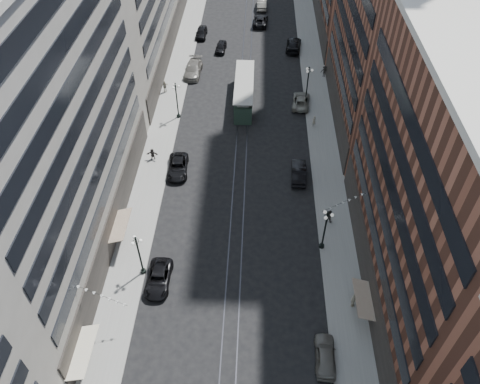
# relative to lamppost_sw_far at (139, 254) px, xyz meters

# --- Properties ---
(ground) EXTENTS (220.00, 220.00, 0.00)m
(ground) POSITION_rel_lamppost_sw_far_xyz_m (9.20, 32.00, -3.10)
(ground) COLOR black
(ground) RESTS_ON ground
(sidewalk_west) EXTENTS (4.00, 180.00, 0.15)m
(sidewalk_west) POSITION_rel_lamppost_sw_far_xyz_m (-1.80, 42.00, -3.02)
(sidewalk_west) COLOR gray
(sidewalk_west) RESTS_ON ground
(sidewalk_east) EXTENTS (4.00, 180.00, 0.15)m
(sidewalk_east) POSITION_rel_lamppost_sw_far_xyz_m (20.20, 42.00, -3.02)
(sidewalk_east) COLOR gray
(sidewalk_east) RESTS_ON ground
(rail_west) EXTENTS (0.12, 180.00, 0.02)m
(rail_west) POSITION_rel_lamppost_sw_far_xyz_m (8.50, 42.00, -3.09)
(rail_west) COLOR #2D2D33
(rail_west) RESTS_ON ground
(rail_east) EXTENTS (0.12, 180.00, 0.02)m
(rail_east) POSITION_rel_lamppost_sw_far_xyz_m (9.90, 42.00, -3.09)
(rail_east) COLOR #2D2D33
(rail_east) RESTS_ON ground
(building_west_mid) EXTENTS (8.00, 36.00, 28.00)m
(building_west_mid) POSITION_rel_lamppost_sw_far_xyz_m (-7.80, 5.00, 10.90)
(building_west_mid) COLOR #9C968A
(building_west_mid) RESTS_ON ground
(building_east_mid) EXTENTS (8.00, 30.00, 24.00)m
(building_east_mid) POSITION_rel_lamppost_sw_far_xyz_m (26.20, -0.00, 8.90)
(building_east_mid) COLOR brown
(building_east_mid) RESTS_ON ground
(lamppost_sw_far) EXTENTS (1.03, 1.14, 5.52)m
(lamppost_sw_far) POSITION_rel_lamppost_sw_far_xyz_m (0.00, 0.00, 0.00)
(lamppost_sw_far) COLOR black
(lamppost_sw_far) RESTS_ON sidewalk_west
(lamppost_sw_mid) EXTENTS (1.03, 1.14, 5.52)m
(lamppost_sw_mid) POSITION_rel_lamppost_sw_far_xyz_m (0.00, 27.00, 0.00)
(lamppost_sw_mid) COLOR black
(lamppost_sw_mid) RESTS_ON sidewalk_west
(lamppost_se_far) EXTENTS (1.03, 1.14, 5.52)m
(lamppost_se_far) POSITION_rel_lamppost_sw_far_xyz_m (18.40, 4.00, 0.00)
(lamppost_se_far) COLOR black
(lamppost_se_far) RESTS_ON sidewalk_east
(lamppost_se_mid) EXTENTS (1.03, 1.14, 5.52)m
(lamppost_se_mid) POSITION_rel_lamppost_sw_far_xyz_m (18.40, 32.00, 0.00)
(lamppost_se_mid) COLOR black
(lamppost_se_mid) RESTS_ON sidewalk_east
(streetcar) EXTENTS (2.71, 12.24, 3.39)m
(streetcar) POSITION_rel_lamppost_sw_far_xyz_m (9.20, 31.59, -1.53)
(streetcar) COLOR #263D2F
(streetcar) RESTS_ON ground
(car_2) EXTENTS (2.36, 5.01, 1.38)m
(car_2) POSITION_rel_lamppost_sw_far_xyz_m (1.79, -1.11, -2.40)
(car_2) COLOR black
(car_2) RESTS_ON ground
(car_4) EXTENTS (1.96, 4.48, 1.50)m
(car_4) POSITION_rel_lamppost_sw_far_xyz_m (17.60, -8.56, -2.34)
(car_4) COLOR #626057
(car_4) RESTS_ON ground
(pedestrian_2) EXTENTS (0.87, 0.69, 1.57)m
(pedestrian_2) POSITION_rel_lamppost_sw_far_xyz_m (-3.19, 5.06, -2.16)
(pedestrian_2) COLOR black
(pedestrian_2) RESTS_ON sidewalk_west
(pedestrian_4) EXTENTS (0.81, 1.15, 1.78)m
(pedestrian_4) POSITION_rel_lamppost_sw_far_xyz_m (20.70, -3.05, -2.05)
(pedestrian_4) COLOR beige
(pedestrian_4) RESTS_ON sidewalk_east
(car_7) EXTENTS (2.73, 5.39, 1.46)m
(car_7) POSITION_rel_lamppost_sw_far_xyz_m (1.46, 15.57, -2.37)
(car_7) COLOR black
(car_7) RESTS_ON ground
(car_8) EXTENTS (2.78, 6.23, 1.78)m
(car_8) POSITION_rel_lamppost_sw_far_xyz_m (0.80, 39.01, -2.21)
(car_8) COLOR #67645C
(car_8) RESTS_ON ground
(car_9) EXTENTS (2.01, 4.67, 1.57)m
(car_9) POSITION_rel_lamppost_sw_far_xyz_m (0.80, 52.07, -2.31)
(car_9) COLOR black
(car_9) RESTS_ON ground
(car_10) EXTENTS (1.95, 5.00, 1.62)m
(car_10) POSITION_rel_lamppost_sw_far_xyz_m (16.47, 15.09, -2.29)
(car_10) COLOR black
(car_10) RESTS_ON ground
(car_11) EXTENTS (2.98, 5.47, 1.45)m
(car_11) POSITION_rel_lamppost_sw_far_xyz_m (17.60, 30.89, -2.37)
(car_11) COLOR gray
(car_11) RESTS_ON ground
(car_12) EXTENTS (3.05, 6.14, 1.71)m
(car_12) POSITION_rel_lamppost_sw_far_xyz_m (17.23, 48.01, -2.24)
(car_12) COLOR black
(car_12) RESTS_ON ground
(car_13) EXTENTS (1.98, 4.25, 1.41)m
(car_13) POSITION_rel_lamppost_sw_far_xyz_m (4.70, 46.92, -2.39)
(car_13) COLOR black
(car_13) RESTS_ON ground
(car_14) EXTENTS (1.86, 5.27, 1.73)m
(car_14) POSITION_rel_lamppost_sw_far_xyz_m (11.64, 64.79, -2.23)
(car_14) COLOR gray
(car_14) RESTS_ON ground
(pedestrian_5) EXTENTS (1.47, 0.50, 1.57)m
(pedestrian_5) POSITION_rel_lamppost_sw_far_xyz_m (-2.06, 17.68, -2.16)
(pedestrian_5) COLOR black
(pedestrian_5) RESTS_ON sidewalk_west
(pedestrian_6) EXTENTS (1.20, 0.89, 1.87)m
(pedestrian_6) POSITION_rel_lamppost_sw_far_xyz_m (-2.88, 33.45, -2.01)
(pedestrian_6) COLOR gray
(pedestrian_6) RESTS_ON sidewalk_west
(pedestrian_7) EXTENTS (0.90, 0.79, 1.62)m
(pedestrian_7) POSITION_rel_lamppost_sw_far_xyz_m (19.50, 7.79, -2.14)
(pedestrian_7) COLOR black
(pedestrian_7) RESTS_ON sidewalk_east
(pedestrian_8) EXTENTS (0.68, 0.59, 1.58)m
(pedestrian_8) POSITION_rel_lamppost_sw_far_xyz_m (19.09, 25.71, -2.15)
(pedestrian_8) COLOR #A29A86
(pedestrian_8) RESTS_ON sidewalk_east
(pedestrian_9) EXTENTS (1.28, 0.90, 1.84)m
(pedestrian_9) POSITION_rel_lamppost_sw_far_xyz_m (21.70, 38.84, -2.03)
(pedestrian_9) COLOR black
(pedestrian_9) RESTS_ON sidewalk_east
(car_extra_1) EXTENTS (3.03, 5.79, 1.56)m
(car_extra_1) POSITION_rel_lamppost_sw_far_xyz_m (11.40, 57.56, -2.32)
(car_extra_1) COLOR black
(car_extra_1) RESTS_ON ground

